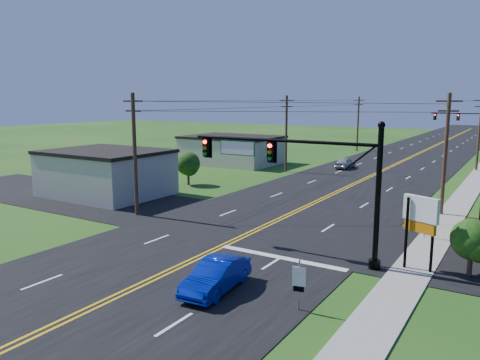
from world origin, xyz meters
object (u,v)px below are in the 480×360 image
Objects in this scene: signal_mast_main at (296,170)px; blue_car at (216,276)px; route_sign at (299,281)px; stop_sign at (426,216)px; signal_mast_far at (463,122)px.

signal_mast_main is 2.64× the size of blue_car.
blue_car is at bearing 169.18° from route_sign.
blue_car is 14.88m from stop_sign.
stop_sign is at bearing 66.90° from route_sign.
blue_car is 2.13× the size of stop_sign.
blue_car is (-0.90, -78.49, -3.84)m from signal_mast_far.
blue_car is at bearing -97.03° from signal_mast_main.
signal_mast_far reaches higher than route_sign.
stop_sign is (2.42, 13.29, 0.18)m from route_sign.
signal_mast_far is (0.10, 72.00, -0.20)m from signal_mast_main.
stop_sign is (5.58, 6.94, -3.30)m from signal_mast_main.
signal_mast_main is 9.49m from stop_sign.
signal_mast_main is at bearing -90.08° from signal_mast_far.
signal_mast_main is 1.03× the size of signal_mast_far.
blue_car is (-0.80, -6.49, -4.04)m from signal_mast_main.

